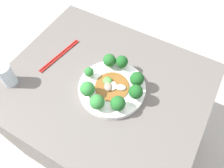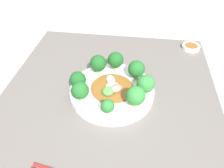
{
  "view_description": "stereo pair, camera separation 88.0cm",
  "coord_description": "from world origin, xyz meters",
  "px_view_note": "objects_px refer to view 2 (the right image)",
  "views": [
    {
      "loc": [
        -0.28,
        0.43,
        1.5
      ],
      "look_at": [
        -0.04,
        0.01,
        0.76
      ],
      "focal_mm": 35.0,
      "sensor_mm": 36.0,
      "label": 1
    },
    {
      "loc": [
        0.48,
        0.08,
        1.23
      ],
      "look_at": [
        -0.04,
        0.01,
        0.76
      ],
      "focal_mm": 35.0,
      "sensor_mm": 36.0,
      "label": 2
    }
  ],
  "objects_px": {
    "broccoli_southwest": "(98,63)",
    "sauce_dish": "(191,47)",
    "broccoli_south": "(78,80)",
    "broccoli_northwest": "(136,69)",
    "broccoli_southeast": "(80,91)",
    "broccoli_east": "(108,106)",
    "broccoli_north": "(146,84)",
    "stirfry_center": "(112,88)",
    "broccoli_west": "(116,60)",
    "broccoli_northeast": "(136,96)",
    "plate": "(112,91)"
  },
  "relations": [
    {
      "from": "broccoli_southwest",
      "to": "sauce_dish",
      "type": "xyz_separation_m",
      "value": [
        -0.24,
        0.36,
        -0.05
      ]
    },
    {
      "from": "broccoli_southwest",
      "to": "broccoli_south",
      "type": "bearing_deg",
      "value": -27.16
    },
    {
      "from": "broccoli_northwest",
      "to": "broccoli_southeast",
      "type": "relative_size",
      "value": 1.0
    },
    {
      "from": "broccoli_southeast",
      "to": "broccoli_east",
      "type": "relative_size",
      "value": 1.28
    },
    {
      "from": "sauce_dish",
      "to": "broccoli_north",
      "type": "bearing_deg",
      "value": -30.61
    },
    {
      "from": "stirfry_center",
      "to": "sauce_dish",
      "type": "relative_size",
      "value": 1.91
    },
    {
      "from": "broccoli_west",
      "to": "sauce_dish",
      "type": "distance_m",
      "value": 0.38
    },
    {
      "from": "broccoli_northwest",
      "to": "broccoli_southeast",
      "type": "distance_m",
      "value": 0.21
    },
    {
      "from": "broccoli_south",
      "to": "stirfry_center",
      "type": "height_order",
      "value": "broccoli_south"
    },
    {
      "from": "broccoli_southeast",
      "to": "sauce_dish",
      "type": "distance_m",
      "value": 0.55
    },
    {
      "from": "broccoli_southeast",
      "to": "broccoli_northeast",
      "type": "distance_m",
      "value": 0.17
    },
    {
      "from": "stirfry_center",
      "to": "sauce_dish",
      "type": "bearing_deg",
      "value": 137.37
    },
    {
      "from": "broccoli_southwest",
      "to": "broccoli_east",
      "type": "distance_m",
      "value": 0.2
    },
    {
      "from": "plate",
      "to": "broccoli_southeast",
      "type": "bearing_deg",
      "value": -54.9
    },
    {
      "from": "plate",
      "to": "broccoli_north",
      "type": "distance_m",
      "value": 0.12
    },
    {
      "from": "broccoli_southeast",
      "to": "stirfry_center",
      "type": "height_order",
      "value": "broccoli_southeast"
    },
    {
      "from": "broccoli_east",
      "to": "broccoli_north",
      "type": "height_order",
      "value": "broccoli_north"
    },
    {
      "from": "plate",
      "to": "broccoli_southeast",
      "type": "xyz_separation_m",
      "value": [
        0.06,
        -0.09,
        0.05
      ]
    },
    {
      "from": "plate",
      "to": "broccoli_southeast",
      "type": "relative_size",
      "value": 4.19
    },
    {
      "from": "plate",
      "to": "broccoli_west",
      "type": "xyz_separation_m",
      "value": [
        -0.1,
        -0.0,
        0.05
      ]
    },
    {
      "from": "broccoli_north",
      "to": "plate",
      "type": "bearing_deg",
      "value": -91.87
    },
    {
      "from": "broccoli_southeast",
      "to": "stirfry_center",
      "type": "relative_size",
      "value": 0.47
    },
    {
      "from": "broccoli_northeast",
      "to": "broccoli_northwest",
      "type": "bearing_deg",
      "value": -178.28
    },
    {
      "from": "broccoli_southeast",
      "to": "broccoli_west",
      "type": "bearing_deg",
      "value": 152.26
    },
    {
      "from": "broccoli_west",
      "to": "broccoli_southwest",
      "type": "relative_size",
      "value": 1.04
    },
    {
      "from": "broccoli_northwest",
      "to": "broccoli_east",
      "type": "relative_size",
      "value": 1.28
    },
    {
      "from": "sauce_dish",
      "to": "broccoli_northeast",
      "type": "bearing_deg",
      "value": -29.77
    },
    {
      "from": "broccoli_northwest",
      "to": "plate",
      "type": "bearing_deg",
      "value": -47.85
    },
    {
      "from": "plate",
      "to": "broccoli_north",
      "type": "relative_size",
      "value": 4.24
    },
    {
      "from": "plate",
      "to": "broccoli_northeast",
      "type": "height_order",
      "value": "broccoli_northeast"
    },
    {
      "from": "broccoli_west",
      "to": "broccoli_north",
      "type": "xyz_separation_m",
      "value": [
        0.11,
        0.11,
        -0.01
      ]
    },
    {
      "from": "broccoli_east",
      "to": "broccoli_north",
      "type": "distance_m",
      "value": 0.15
    },
    {
      "from": "broccoli_west",
      "to": "stirfry_center",
      "type": "distance_m",
      "value": 0.11
    },
    {
      "from": "broccoli_southwest",
      "to": "broccoli_west",
      "type": "bearing_deg",
      "value": 111.79
    },
    {
      "from": "broccoli_west",
      "to": "stirfry_center",
      "type": "relative_size",
      "value": 0.5
    },
    {
      "from": "broccoli_south",
      "to": "sauce_dish",
      "type": "xyz_separation_m",
      "value": [
        -0.34,
        0.41,
        -0.05
      ]
    },
    {
      "from": "broccoli_south",
      "to": "broccoli_north",
      "type": "xyz_separation_m",
      "value": [
        -0.01,
        0.22,
        -0.0
      ]
    },
    {
      "from": "plate",
      "to": "broccoli_northwest",
      "type": "height_order",
      "value": "broccoli_northwest"
    },
    {
      "from": "broccoli_northeast",
      "to": "broccoli_north",
      "type": "height_order",
      "value": "broccoli_northeast"
    },
    {
      "from": "broccoli_south",
      "to": "broccoli_west",
      "type": "relative_size",
      "value": 0.92
    },
    {
      "from": "broccoli_northeast",
      "to": "broccoli_southwest",
      "type": "xyz_separation_m",
      "value": [
        -0.15,
        -0.14,
        -0.0
      ]
    },
    {
      "from": "broccoli_west",
      "to": "broccoli_east",
      "type": "bearing_deg",
      "value": 0.8
    },
    {
      "from": "broccoli_east",
      "to": "broccoli_west",
      "type": "bearing_deg",
      "value": -179.2
    },
    {
      "from": "broccoli_southeast",
      "to": "broccoli_north",
      "type": "relative_size",
      "value": 1.01
    },
    {
      "from": "broccoli_southwest",
      "to": "sauce_dish",
      "type": "relative_size",
      "value": 0.92
    },
    {
      "from": "plate",
      "to": "broccoli_northwest",
      "type": "xyz_separation_m",
      "value": [
        -0.07,
        0.07,
        0.05
      ]
    },
    {
      "from": "broccoli_southeast",
      "to": "broccoli_east",
      "type": "distance_m",
      "value": 0.1
    },
    {
      "from": "plate",
      "to": "broccoli_south",
      "type": "relative_size",
      "value": 4.32
    },
    {
      "from": "broccoli_northeast",
      "to": "sauce_dish",
      "type": "bearing_deg",
      "value": 150.23
    },
    {
      "from": "broccoli_northwest",
      "to": "broccoli_south",
      "type": "bearing_deg",
      "value": -66.09
    }
  ]
}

